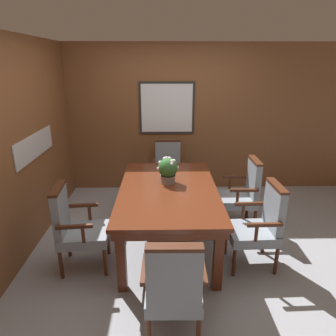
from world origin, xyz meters
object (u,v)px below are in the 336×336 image
Objects in this scene: chair_head_far at (168,169)px; chair_left_near at (75,226)px; chair_right_far at (242,192)px; chair_right_near at (260,224)px; potted_plant at (168,169)px; dining_table at (168,195)px; chair_head_near at (174,286)px.

chair_left_near is (-1.02, -1.79, 0.00)m from chair_head_far.
chair_head_far is at bearing -133.03° from chair_right_far.
potted_plant is (-0.98, 0.61, 0.41)m from chair_right_near.
dining_table is 1.93× the size of chair_left_near.
chair_head_far is 2.94× the size of potted_plant.
potted_plant is at bearing -88.55° from chair_head_near.
chair_left_near and chair_right_far have the same top height.
potted_plant reaches higher than chair_right_far.
chair_left_near is at bearing -148.30° from potted_plant.
potted_plant is at bearing -123.55° from chair_right_near.
chair_right_far is (0.98, -0.94, 0.00)m from chair_head_far.
dining_table is 0.32m from potted_plant.
dining_table is 1.93× the size of chair_right_near.
chair_left_near is at bearing -41.33° from chair_head_near.
chair_right_near is 0.84m from chair_right_far.
chair_right_near is 1.98m from chair_left_near.
chair_right_near is 1.00× the size of chair_left_near.
chair_head_far and chair_right_far have the same top height.
chair_right_near is at bearing -135.38° from chair_head_near.
chair_right_far is at bearing -118.40° from chair_head_near.
potted_plant is (-0.03, -1.17, 0.41)m from chair_head_far.
potted_plant is (-0.00, 0.18, 0.26)m from dining_table.
dining_table is 1.10m from chair_left_near.
chair_head_near is 1.37m from chair_left_near.
dining_table is 1.37m from chair_head_near.
chair_left_near is 2.94× the size of potted_plant.
chair_head_near is 2.94× the size of potted_plant.
chair_right_far is at bearing 22.15° from dining_table.
potted_plant reaches higher than chair_left_near.
chair_head_near reaches higher than dining_table.
chair_right_far is 1.11m from potted_plant.
chair_head_far is at bearing -89.34° from chair_head_near.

